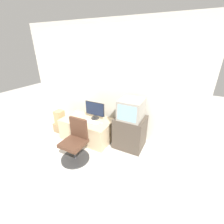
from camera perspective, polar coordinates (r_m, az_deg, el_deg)
The scene contains 12 objects.
ground_plane at distance 3.26m, azimuth -14.51°, elevation -17.01°, with size 12.00×12.00×0.00m, color beige.
wall_back at distance 3.62m, azimuth -2.93°, elevation 11.49°, with size 4.40×0.05×2.60m.
desk at distance 3.67m, azimuth -9.22°, elevation -6.33°, with size 1.17×0.70×0.51m.
side_stand at distance 3.33m, azimuth 6.85°, elevation -7.59°, with size 0.62×0.54×0.71m.
main_monitor at distance 3.48m, azimuth -6.56°, elevation 0.67°, with size 0.49×0.19×0.41m.
keyboard at distance 3.42m, azimuth -7.72°, elevation -3.64°, with size 0.36×0.13×0.01m.
mouse at distance 3.31m, azimuth -3.95°, elevation -4.35°, with size 0.06×0.04×0.03m.
crt_tv at distance 3.06m, azimuth 7.35°, elevation 1.15°, with size 0.47×0.50×0.41m.
office_chair at distance 3.08m, azimuth -13.76°, elevation -11.81°, with size 0.56×0.56×0.84m.
cardboard_box_lower at distance 4.19m, azimuth -18.79°, elevation -5.41°, with size 0.31×0.27×0.24m.
cardboard_box_upper at distance 4.05m, azimuth -19.35°, elevation -1.83°, with size 0.20×0.20×0.35m.
book at distance 4.05m, azimuth -20.42°, elevation -8.50°, with size 0.21×0.15×0.02m.
Camera 1 is at (1.76, -1.74, 2.13)m, focal length 24.00 mm.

